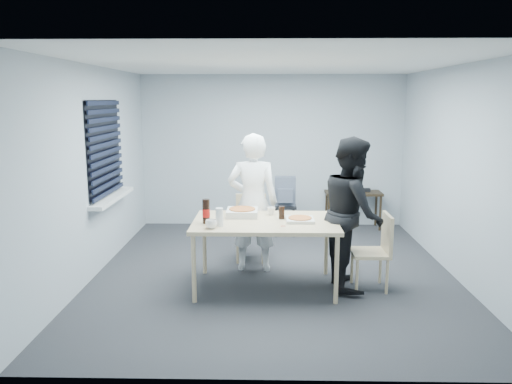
{
  "coord_description": "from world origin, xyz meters",
  "views": [
    {
      "loc": [
        -0.1,
        -6.1,
        2.19
      ],
      "look_at": [
        -0.23,
        0.1,
        1.03
      ],
      "focal_mm": 35.0,
      "sensor_mm": 36.0,
      "label": 1
    }
  ],
  "objects_px": {
    "person_black": "(352,213)",
    "chair_far": "(251,222)",
    "chair_right": "(378,246)",
    "backpack": "(285,191)",
    "mug_b": "(271,211)",
    "dining_table": "(265,226)",
    "soda_bottle": "(206,212)",
    "person_white": "(253,203)",
    "stool": "(285,212)",
    "mug_a": "(211,224)",
    "side_table": "(353,196)"
  },
  "relations": [
    {
      "from": "backpack",
      "to": "stool",
      "type": "bearing_deg",
      "value": 66.37
    },
    {
      "from": "stool",
      "to": "mug_a",
      "type": "distance_m",
      "value": 2.85
    },
    {
      "from": "person_black",
      "to": "stool",
      "type": "xyz_separation_m",
      "value": [
        -0.7,
        2.23,
        -0.5
      ]
    },
    {
      "from": "mug_a",
      "to": "mug_b",
      "type": "height_order",
      "value": "mug_a"
    },
    {
      "from": "dining_table",
      "to": "mug_b",
      "type": "relative_size",
      "value": 16.57
    },
    {
      "from": "chair_far",
      "to": "soda_bottle",
      "type": "xyz_separation_m",
      "value": [
        -0.46,
        -1.24,
        0.43
      ]
    },
    {
      "from": "chair_right",
      "to": "dining_table",
      "type": "bearing_deg",
      "value": 179.58
    },
    {
      "from": "person_white",
      "to": "person_black",
      "type": "distance_m",
      "value": 1.3
    },
    {
      "from": "person_white",
      "to": "mug_b",
      "type": "distance_m",
      "value": 0.41
    },
    {
      "from": "chair_right",
      "to": "side_table",
      "type": "distance_m",
      "value": 2.81
    },
    {
      "from": "backpack",
      "to": "mug_b",
      "type": "xyz_separation_m",
      "value": [
        -0.24,
        -1.99,
        0.13
      ]
    },
    {
      "from": "person_black",
      "to": "chair_far",
      "type": "bearing_deg",
      "value": 49.61
    },
    {
      "from": "soda_bottle",
      "to": "dining_table",
      "type": "bearing_deg",
      "value": 11.77
    },
    {
      "from": "person_white",
      "to": "mug_a",
      "type": "bearing_deg",
      "value": 67.13
    },
    {
      "from": "person_white",
      "to": "mug_a",
      "type": "xyz_separation_m",
      "value": [
        -0.42,
        -1.01,
        -0.03
      ]
    },
    {
      "from": "chair_right",
      "to": "person_black",
      "type": "height_order",
      "value": "person_black"
    },
    {
      "from": "soda_bottle",
      "to": "backpack",
      "type": "bearing_deg",
      "value": 68.09
    },
    {
      "from": "stool",
      "to": "soda_bottle",
      "type": "bearing_deg",
      "value": -111.8
    },
    {
      "from": "dining_table",
      "to": "side_table",
      "type": "relative_size",
      "value": 1.75
    },
    {
      "from": "person_white",
      "to": "soda_bottle",
      "type": "xyz_separation_m",
      "value": [
        -0.5,
        -0.78,
        0.06
      ]
    },
    {
      "from": "stool",
      "to": "chair_right",
      "type": "bearing_deg",
      "value": -66.85
    },
    {
      "from": "mug_a",
      "to": "soda_bottle",
      "type": "bearing_deg",
      "value": 109.28
    },
    {
      "from": "backpack",
      "to": "soda_bottle",
      "type": "height_order",
      "value": "soda_bottle"
    },
    {
      "from": "chair_right",
      "to": "mug_b",
      "type": "relative_size",
      "value": 8.9
    },
    {
      "from": "chair_far",
      "to": "chair_right",
      "type": "height_order",
      "value": "same"
    },
    {
      "from": "person_black",
      "to": "side_table",
      "type": "height_order",
      "value": "person_black"
    },
    {
      "from": "backpack",
      "to": "side_table",
      "type": "bearing_deg",
      "value": -0.4
    },
    {
      "from": "person_black",
      "to": "stool",
      "type": "distance_m",
      "value": 2.39
    },
    {
      "from": "person_black",
      "to": "side_table",
      "type": "relative_size",
      "value": 1.87
    },
    {
      "from": "side_table",
      "to": "stool",
      "type": "relative_size",
      "value": 1.89
    },
    {
      "from": "stool",
      "to": "mug_a",
      "type": "relative_size",
      "value": 4.06
    },
    {
      "from": "chair_far",
      "to": "chair_right",
      "type": "xyz_separation_m",
      "value": [
        1.5,
        -1.11,
        0.0
      ]
    },
    {
      "from": "mug_b",
      "to": "chair_far",
      "type": "bearing_deg",
      "value": 108.81
    },
    {
      "from": "chair_right",
      "to": "mug_b",
      "type": "bearing_deg",
      "value": 165.95
    },
    {
      "from": "dining_table",
      "to": "chair_far",
      "type": "relative_size",
      "value": 1.86
    },
    {
      "from": "stool",
      "to": "soda_bottle",
      "type": "distance_m",
      "value": 2.69
    },
    {
      "from": "person_white",
      "to": "stool",
      "type": "height_order",
      "value": "person_white"
    },
    {
      "from": "mug_a",
      "to": "dining_table",
      "type": "bearing_deg",
      "value": 31.99
    },
    {
      "from": "person_white",
      "to": "backpack",
      "type": "height_order",
      "value": "person_white"
    },
    {
      "from": "person_black",
      "to": "dining_table",
      "type": "bearing_deg",
      "value": 94.15
    },
    {
      "from": "soda_bottle",
      "to": "mug_b",
      "type": "bearing_deg",
      "value": 30.69
    },
    {
      "from": "person_black",
      "to": "backpack",
      "type": "height_order",
      "value": "person_black"
    },
    {
      "from": "person_black",
      "to": "mug_b",
      "type": "xyz_separation_m",
      "value": [
        -0.94,
        0.22,
        -0.03
      ]
    },
    {
      "from": "chair_right",
      "to": "backpack",
      "type": "distance_m",
      "value": 2.51
    },
    {
      "from": "mug_a",
      "to": "chair_far",
      "type": "bearing_deg",
      "value": 75.45
    },
    {
      "from": "chair_far",
      "to": "chair_right",
      "type": "bearing_deg",
      "value": -36.54
    },
    {
      "from": "stool",
      "to": "mug_a",
      "type": "bearing_deg",
      "value": -108.58
    },
    {
      "from": "side_table",
      "to": "mug_a",
      "type": "height_order",
      "value": "mug_a"
    },
    {
      "from": "dining_table",
      "to": "backpack",
      "type": "relative_size",
      "value": 3.56
    },
    {
      "from": "mug_b",
      "to": "soda_bottle",
      "type": "distance_m",
      "value": 0.86
    }
  ]
}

